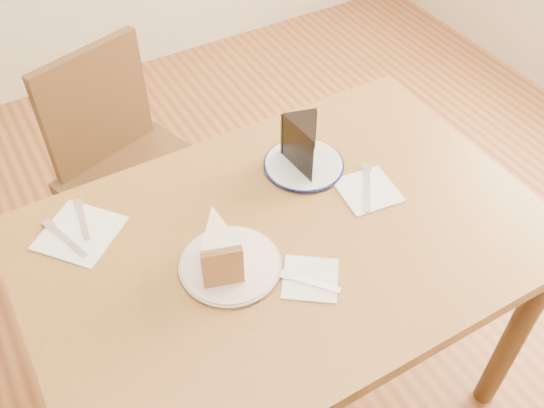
# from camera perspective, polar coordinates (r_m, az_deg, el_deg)

# --- Properties ---
(ground) EXTENTS (4.00, 4.00, 0.00)m
(ground) POSITION_cam_1_polar(r_m,az_deg,el_deg) (2.03, 1.04, -16.97)
(ground) COLOR #542E16
(ground) RESTS_ON ground
(table) EXTENTS (1.20, 0.80, 0.75)m
(table) POSITION_cam_1_polar(r_m,az_deg,el_deg) (1.48, 1.36, -5.41)
(table) COLOR #553617
(table) RESTS_ON ground
(chair_far) EXTENTS (0.54, 0.54, 0.87)m
(chair_far) POSITION_cam_1_polar(r_m,az_deg,el_deg) (1.99, -12.91, 2.93)
(chair_far) COLOR black
(chair_far) RESTS_ON ground
(plate_cream) EXTENTS (0.22, 0.22, 0.01)m
(plate_cream) POSITION_cam_1_polar(r_m,az_deg,el_deg) (1.34, -3.95, -5.76)
(plate_cream) COLOR silver
(plate_cream) RESTS_ON table
(plate_navy) EXTENTS (0.20, 0.20, 0.01)m
(plate_navy) POSITION_cam_1_polar(r_m,az_deg,el_deg) (1.57, 3.00, 3.72)
(plate_navy) COLOR white
(plate_navy) RESTS_ON table
(carrot_cake) EXTENTS (0.12, 0.14, 0.10)m
(carrot_cake) POSITION_cam_1_polar(r_m,az_deg,el_deg) (1.31, -5.08, -3.93)
(carrot_cake) COLOR beige
(carrot_cake) RESTS_ON plate_cream
(chocolate_cake) EXTENTS (0.12, 0.15, 0.12)m
(chocolate_cake) POSITION_cam_1_polar(r_m,az_deg,el_deg) (1.52, 3.20, 5.22)
(chocolate_cake) COLOR black
(chocolate_cake) RESTS_ON plate_navy
(napkin_cream) EXTENTS (0.17, 0.17, 0.00)m
(napkin_cream) POSITION_cam_1_polar(r_m,az_deg,el_deg) (1.33, 3.62, -7.02)
(napkin_cream) COLOR white
(napkin_cream) RESTS_ON table
(napkin_navy) EXTENTS (0.15, 0.15, 0.00)m
(napkin_navy) POSITION_cam_1_polar(r_m,az_deg,el_deg) (1.52, 9.00, 1.27)
(napkin_navy) COLOR white
(napkin_navy) RESTS_ON table
(napkin_spare) EXTENTS (0.23, 0.23, 0.00)m
(napkin_spare) POSITION_cam_1_polar(r_m,az_deg,el_deg) (1.48, -17.64, -2.59)
(napkin_spare) COLOR white
(napkin_spare) RESTS_ON table
(fork_cream) EXTENTS (0.10, 0.12, 0.00)m
(fork_cream) POSITION_cam_1_polar(r_m,az_deg,el_deg) (1.32, 3.52, -7.32)
(fork_cream) COLOR silver
(fork_cream) RESTS_ON napkin_cream
(knife_navy) EXTENTS (0.11, 0.15, 0.00)m
(knife_navy) POSITION_cam_1_polar(r_m,az_deg,el_deg) (1.52, 8.95, 1.53)
(knife_navy) COLOR silver
(knife_navy) RESTS_ON napkin_navy
(fork_spare) EXTENTS (0.03, 0.14, 0.00)m
(fork_spare) POSITION_cam_1_polar(r_m,az_deg,el_deg) (1.50, -17.40, -1.39)
(fork_spare) COLOR silver
(fork_spare) RESTS_ON napkin_spare
(knife_spare) EXTENTS (0.06, 0.16, 0.00)m
(knife_spare) POSITION_cam_1_polar(r_m,az_deg,el_deg) (1.47, -18.86, -3.11)
(knife_spare) COLOR white
(knife_spare) RESTS_ON napkin_spare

